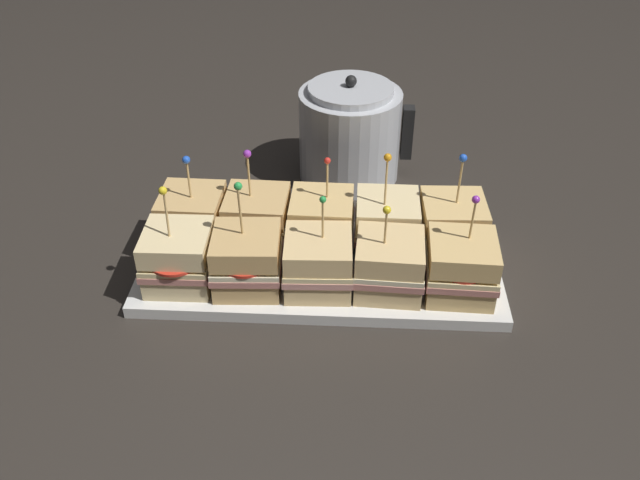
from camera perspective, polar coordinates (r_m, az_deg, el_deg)
name	(u,v)px	position (r m, az deg, el deg)	size (l,w,h in m)	color
ground_plane	(320,273)	(1.03, 0.00, -2.82)	(6.00, 6.00, 0.00)	#2D2823
serving_platter	(320,269)	(1.02, 0.00, -2.43)	(0.54, 0.23, 0.02)	silver
sandwich_front_far_left	(179,258)	(0.98, -11.81, -1.46)	(0.10, 0.10, 0.16)	beige
sandwich_front_left	(247,260)	(0.96, -6.17, -1.72)	(0.10, 0.10, 0.17)	tan
sandwich_front_center	(317,263)	(0.95, -0.23, -1.93)	(0.10, 0.10, 0.15)	#DBB77A
sandwich_front_right	(389,265)	(0.95, 5.84, -2.10)	(0.10, 0.10, 0.14)	#DBB77A
sandwich_front_far_right	(461,267)	(0.96, 11.78, -2.26)	(0.10, 0.10, 0.15)	tan
sandwich_back_far_left	(193,218)	(1.06, -10.66, 1.82)	(0.10, 0.10, 0.15)	tan
sandwich_back_left	(257,220)	(1.04, -5.30, 1.71)	(0.10, 0.10, 0.16)	tan
sandwich_back_center	(322,222)	(1.03, 0.18, 1.49)	(0.10, 0.10, 0.15)	tan
sandwich_back_right	(387,224)	(1.03, 5.65, 1.33)	(0.10, 0.10, 0.17)	beige
sandwich_back_far_right	(452,226)	(1.04, 11.05, 1.16)	(0.10, 0.10, 0.17)	tan
kettle_steel	(350,133)	(1.23, 2.55, 8.99)	(0.20, 0.18, 0.19)	#B7BABF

